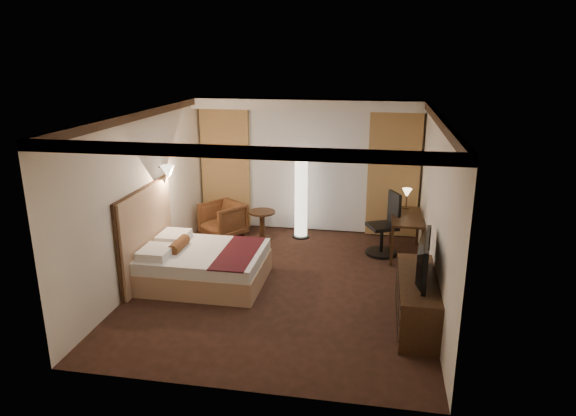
% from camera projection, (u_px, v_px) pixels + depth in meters
% --- Properties ---
extents(floor, '(4.50, 5.50, 0.01)m').
position_uv_depth(floor, '(284.00, 284.00, 8.21)').
color(floor, black).
rests_on(floor, ground).
extents(ceiling, '(4.50, 5.50, 0.01)m').
position_uv_depth(ceiling, '(283.00, 114.00, 7.42)').
color(ceiling, white).
rests_on(ceiling, back_wall).
extents(back_wall, '(4.50, 0.02, 2.70)m').
position_uv_depth(back_wall, '(308.00, 165.00, 10.41)').
color(back_wall, white).
rests_on(back_wall, floor).
extents(left_wall, '(0.02, 5.50, 2.70)m').
position_uv_depth(left_wall, '(145.00, 196.00, 8.20)').
color(left_wall, white).
rests_on(left_wall, floor).
extents(right_wall, '(0.02, 5.50, 2.70)m').
position_uv_depth(right_wall, '(436.00, 211.00, 7.44)').
color(right_wall, white).
rests_on(right_wall, floor).
extents(crown_molding, '(4.50, 5.50, 0.12)m').
position_uv_depth(crown_molding, '(283.00, 118.00, 7.44)').
color(crown_molding, black).
rests_on(crown_molding, ceiling).
extents(soffit, '(4.50, 0.50, 0.20)m').
position_uv_depth(soffit, '(307.00, 104.00, 9.81)').
color(soffit, white).
rests_on(soffit, ceiling).
extents(curtain_sheer, '(2.48, 0.04, 2.45)m').
position_uv_depth(curtain_sheer, '(308.00, 171.00, 10.36)').
color(curtain_sheer, silver).
rests_on(curtain_sheer, back_wall).
extents(curtain_left_drape, '(1.00, 0.14, 2.45)m').
position_uv_depth(curtain_left_drape, '(226.00, 169.00, 10.59)').
color(curtain_left_drape, '#A07149').
rests_on(curtain_left_drape, back_wall).
extents(curtain_right_drape, '(1.00, 0.14, 2.45)m').
position_uv_depth(curtain_right_drape, '(393.00, 175.00, 10.02)').
color(curtain_right_drape, '#A07149').
rests_on(curtain_right_drape, back_wall).
extents(wall_sconce, '(0.24, 0.24, 0.24)m').
position_uv_depth(wall_sconce, '(168.00, 172.00, 8.63)').
color(wall_sconce, white).
rests_on(wall_sconce, left_wall).
extents(bed, '(1.88, 1.47, 0.55)m').
position_uv_depth(bed, '(205.00, 266.00, 8.19)').
color(bed, white).
rests_on(bed, floor).
extents(headboard, '(0.12, 1.77, 1.50)m').
position_uv_depth(headboard, '(147.00, 235.00, 8.21)').
color(headboard, tan).
rests_on(headboard, floor).
extents(armchair, '(1.00, 0.99, 0.75)m').
position_uv_depth(armchair, '(223.00, 218.00, 10.25)').
color(armchair, '#552B19').
rests_on(armchair, floor).
extents(side_table, '(0.52, 0.52, 0.57)m').
position_uv_depth(side_table, '(262.00, 225.00, 10.11)').
color(side_table, black).
rests_on(side_table, floor).
extents(floor_lamp, '(0.34, 0.34, 1.60)m').
position_uv_depth(floor_lamp, '(301.00, 198.00, 10.07)').
color(floor_lamp, white).
rests_on(floor_lamp, floor).
extents(desk, '(0.55, 1.22, 0.75)m').
position_uv_depth(desk, '(406.00, 235.00, 9.28)').
color(desk, black).
rests_on(desk, floor).
extents(desk_lamp, '(0.18, 0.18, 0.34)m').
position_uv_depth(desk_lamp, '(407.00, 200.00, 9.56)').
color(desk_lamp, '#FFD899').
rests_on(desk_lamp, desk).
extents(office_chair, '(0.75, 0.75, 1.17)m').
position_uv_depth(office_chair, '(382.00, 224.00, 9.25)').
color(office_chair, black).
rests_on(office_chair, floor).
extents(dresser, '(0.50, 1.71, 0.67)m').
position_uv_depth(dresser, '(416.00, 300.00, 6.95)').
color(dresser, black).
rests_on(dresser, floor).
extents(television, '(0.76, 1.17, 0.15)m').
position_uv_depth(television, '(418.00, 255.00, 6.77)').
color(television, black).
rests_on(television, dresser).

